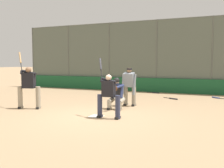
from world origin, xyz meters
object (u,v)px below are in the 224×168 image
at_px(spare_bat_near_backstop, 155,93).
at_px(spare_bat_third_base_side, 172,99).
at_px(batter_at_plate, 108,95).
at_px(catcher_behind_plate, 116,93).
at_px(umpire_home, 129,86).
at_px(spare_bat_by_padding, 217,98).
at_px(fielding_glove_on_dirt, 111,90).
at_px(batter_on_deck, 29,86).

relative_size(spare_bat_near_backstop, spare_bat_third_base_side, 1.02).
relative_size(batter_at_plate, catcher_behind_plate, 1.60).
bearing_deg(spare_bat_near_backstop, umpire_home, -78.41).
xyz_separation_m(spare_bat_by_padding, fielding_glove_on_dirt, (6.47, -0.98, 0.02)).
relative_size(catcher_behind_plate, umpire_home, 0.77).
xyz_separation_m(spare_bat_near_backstop, fielding_glove_on_dirt, (2.94, -0.02, 0.02)).
bearing_deg(spare_bat_near_backstop, batter_on_deck, -104.82).
distance_m(batter_on_deck, spare_bat_near_backstop, 8.00).
distance_m(batter_at_plate, umpire_home, 2.62).
bearing_deg(umpire_home, catcher_behind_plate, 81.73).
bearing_deg(spare_bat_third_base_side, fielding_glove_on_dirt, -178.81).
relative_size(batter_at_plate, umpire_home, 1.24).
xyz_separation_m(batter_on_deck, spare_bat_third_base_side, (-4.74, -5.06, -0.88)).
height_order(spare_bat_by_padding, spare_bat_third_base_side, same).
bearing_deg(batter_on_deck, batter_at_plate, 157.11).
bearing_deg(batter_on_deck, spare_bat_by_padding, -154.52).
height_order(batter_at_plate, spare_bat_near_backstop, batter_at_plate).
relative_size(spare_bat_third_base_side, fielding_glove_on_dirt, 2.62).
xyz_separation_m(catcher_behind_plate, fielding_glove_on_dirt, (2.92, -6.00, -0.60)).
distance_m(catcher_behind_plate, spare_bat_near_backstop, 6.01).
bearing_deg(spare_bat_third_base_side, umpire_home, -86.81).
height_order(umpire_home, spare_bat_by_padding, umpire_home).
bearing_deg(fielding_glove_on_dirt, spare_bat_third_base_side, 153.42).
xyz_separation_m(spare_bat_third_base_side, fielding_glove_on_dirt, (4.41, -2.21, 0.02)).
relative_size(catcher_behind_plate, fielding_glove_on_dirt, 4.07).
bearing_deg(batter_on_deck, spare_bat_near_backstop, -131.59).
bearing_deg(fielding_glove_on_dirt, umpire_home, 121.90).
bearing_deg(spare_bat_by_padding, catcher_behind_plate, 94.44).
relative_size(spare_bat_by_padding, fielding_glove_on_dirt, 2.21).
distance_m(umpire_home, fielding_glove_on_dirt, 5.97).
height_order(spare_bat_third_base_side, fielding_glove_on_dirt, fielding_glove_on_dirt).
xyz_separation_m(batter_on_deck, spare_bat_near_backstop, (-3.27, -7.24, -0.88)).
distance_m(umpire_home, batter_on_deck, 4.12).
bearing_deg(spare_bat_by_padding, spare_bat_third_base_side, 70.46).
distance_m(umpire_home, spare_bat_third_base_side, 3.20).
xyz_separation_m(umpire_home, spare_bat_third_base_side, (-1.29, -2.81, -0.84)).
distance_m(spare_bat_near_backstop, fielding_glove_on_dirt, 2.94).
bearing_deg(batter_on_deck, fielding_glove_on_dirt, -109.89).
bearing_deg(batter_at_plate, spare_bat_third_base_side, -101.60).
distance_m(catcher_behind_plate, spare_bat_third_base_side, 4.12).
xyz_separation_m(batter_at_plate, fielding_glove_on_dirt, (3.34, -7.63, -0.73)).
height_order(catcher_behind_plate, fielding_glove_on_dirt, catcher_behind_plate).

